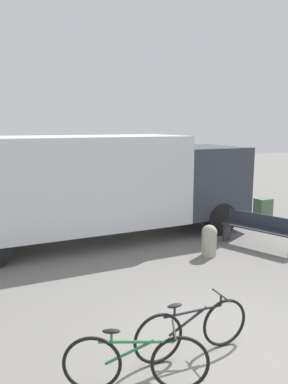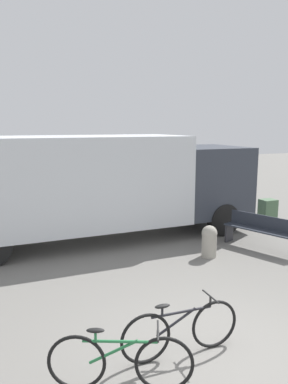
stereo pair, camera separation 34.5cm
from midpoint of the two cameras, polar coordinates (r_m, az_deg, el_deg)
ground_plane at (r=5.86m, az=12.83°, el=-23.02°), size 60.00×60.00×0.00m
delivery_truck at (r=10.41m, az=-6.56°, el=1.47°), size 9.02×2.59×2.90m
park_bench at (r=10.27m, az=18.36°, el=-5.47°), size 1.09×1.96×0.87m
bicycle_near at (r=4.93m, az=-1.49°, el=-24.46°), size 1.65×0.76×0.81m
bicycle_middle at (r=5.57m, az=7.55°, el=-20.11°), size 1.78×0.44×0.81m
bollard_near_bench at (r=9.35m, az=10.97°, el=-7.22°), size 0.38×0.38×0.79m
utility_box at (r=12.80m, az=19.06°, el=-2.91°), size 0.49×0.41×0.83m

